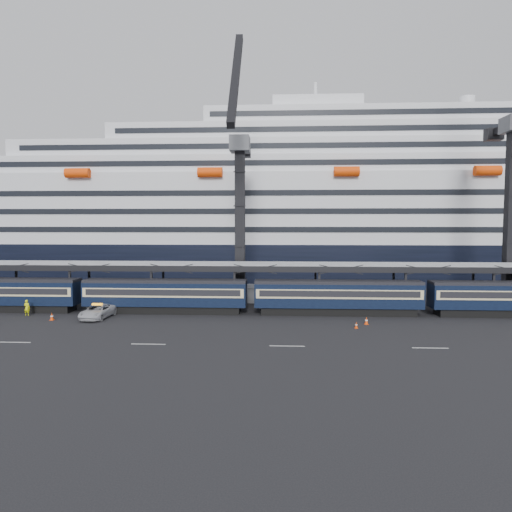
# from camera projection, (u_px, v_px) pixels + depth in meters

# --- Properties ---
(ground) EXTENTS (260.00, 260.00, 0.00)m
(ground) POSITION_uv_depth(u_px,v_px,m) (438.00, 337.00, 42.11)
(ground) COLOR black
(ground) RESTS_ON ground
(train) EXTENTS (133.05, 3.00, 4.05)m
(train) POSITION_uv_depth(u_px,v_px,m) (367.00, 296.00, 52.15)
(train) COLOR black
(train) RESTS_ON ground
(canopy) EXTENTS (130.00, 6.25, 5.53)m
(canopy) POSITION_uv_depth(u_px,v_px,m) (400.00, 266.00, 55.69)
(canopy) COLOR #989BA0
(canopy) RESTS_ON ground
(cruise_ship) EXTENTS (214.09, 28.84, 34.00)m
(cruise_ship) POSITION_uv_depth(u_px,v_px,m) (351.00, 214.00, 87.12)
(cruise_ship) COLOR black
(cruise_ship) RESTS_ON ground
(crane_dark_near) EXTENTS (4.50, 17.75, 35.08)m
(crane_dark_near) POSITION_uv_depth(u_px,v_px,m) (240.00, 213.00, 60.83)
(crane_dark_near) COLOR #4D4F54
(crane_dark_near) RESTS_ON ground
(pickup_truck) EXTENTS (2.75, 5.50, 1.50)m
(pickup_truck) POSITION_uv_depth(u_px,v_px,m) (97.00, 311.00, 50.33)
(pickup_truck) COLOR #B6B8BE
(pickup_truck) RESTS_ON ground
(worker) EXTENTS (0.67, 0.45, 1.82)m
(worker) POSITION_uv_depth(u_px,v_px,m) (27.00, 308.00, 51.75)
(worker) COLOR #F4FF0D
(worker) RESTS_ON ground
(traffic_cone_b) EXTENTS (0.41, 0.41, 0.82)m
(traffic_cone_b) POSITION_uv_depth(u_px,v_px,m) (52.00, 316.00, 49.35)
(traffic_cone_b) COLOR #FA4307
(traffic_cone_b) RESTS_ON ground
(traffic_cone_c) EXTENTS (0.34, 0.34, 0.67)m
(traffic_cone_c) POSITION_uv_depth(u_px,v_px,m) (356.00, 325.00, 45.49)
(traffic_cone_c) COLOR #FA4307
(traffic_cone_c) RESTS_ON ground
(traffic_cone_d) EXTENTS (0.41, 0.41, 0.81)m
(traffic_cone_d) POSITION_uv_depth(u_px,v_px,m) (366.00, 321.00, 47.26)
(traffic_cone_d) COLOR #FA4307
(traffic_cone_d) RESTS_ON ground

